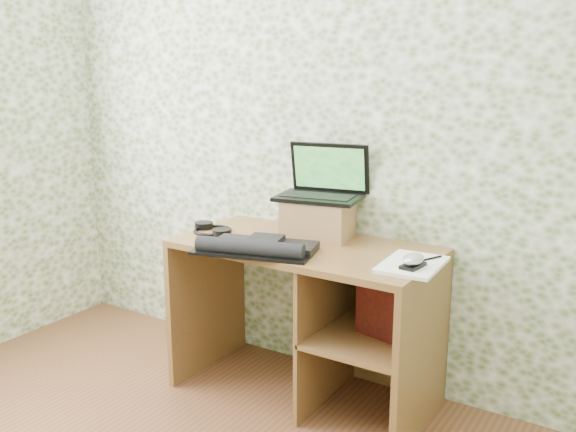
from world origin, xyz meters
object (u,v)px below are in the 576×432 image
Objects in this scene: laptop at (323,185)px; riser at (318,218)px; keyboard at (258,247)px; desk at (322,301)px; notepad at (412,264)px.

riser is at bearing -100.57° from laptop.
riser is 0.71× the size of laptop.
keyboard is at bearing -104.49° from riser.
laptop reaches higher than desk.
keyboard reaches higher than notepad.
keyboard reaches higher than desk.
laptop is 0.47m from keyboard.
riser reaches higher than notepad.
laptop is 0.64m from notepad.
riser is 0.38m from keyboard.
riser is at bearing 157.69° from notepad.
laptop reaches higher than keyboard.
keyboard is (-0.19, -0.25, 0.29)m from desk.
notepad is at bearing -9.00° from desk.
desk is 3.69× the size of notepad.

